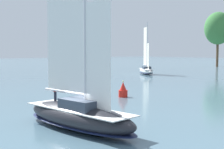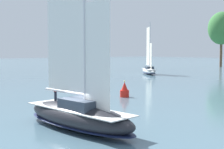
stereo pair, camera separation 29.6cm
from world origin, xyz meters
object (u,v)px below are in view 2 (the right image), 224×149
channel_buoy (125,90)px  sailboat_main (78,113)px  tree_shore_center (222,28)px  sailboat_moored_near_marina (149,70)px

channel_buoy → sailboat_main: bearing=-53.1°
tree_shore_center → sailboat_main: bearing=-63.7°
tree_shore_center → sailboat_main: tree_shore_center is taller
sailboat_main → sailboat_moored_near_marina: 51.04m
sailboat_main → channel_buoy: size_ratio=7.44×
tree_shore_center → channel_buoy: tree_shore_center is taller
sailboat_moored_near_marina → channel_buoy: (23.15, -27.48, -0.20)m
tree_shore_center → channel_buoy: (31.21, -69.36, -11.93)m
sailboat_main → sailboat_moored_near_marina: bearing=129.2°
sailboat_main → sailboat_moored_near_marina: sailboat_main is taller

